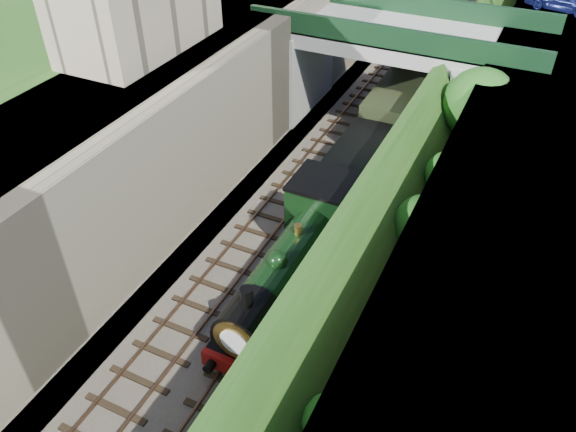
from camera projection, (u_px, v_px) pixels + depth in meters
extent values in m
cube|color=#473F38|center=(362.00, 155.00, 32.25)|extent=(10.00, 90.00, 0.20)
cube|color=#756B56|center=(275.00, 82.00, 32.02)|extent=(1.00, 90.00, 7.00)
cube|color=#262628|center=(223.00, 71.00, 33.20)|extent=(6.00, 90.00, 7.00)
cube|color=#262628|center=(552.00, 147.00, 27.16)|extent=(8.00, 90.00, 6.25)
cube|color=#1E4714|center=(457.00, 134.00, 28.95)|extent=(4.02, 90.00, 6.36)
sphere|color=#194C14|center=(333.00, 424.00, 14.74)|extent=(1.69, 1.69, 1.69)
sphere|color=#194C14|center=(363.00, 323.00, 18.98)|extent=(1.68, 1.68, 1.68)
sphere|color=#194C14|center=(351.00, 305.00, 22.09)|extent=(1.31, 1.31, 1.31)
sphere|color=#194C14|center=(424.00, 225.00, 21.30)|extent=(2.36, 2.36, 2.36)
sphere|color=#194C14|center=(449.00, 174.00, 23.65)|extent=(2.04, 2.04, 2.04)
sphere|color=#194C14|center=(435.00, 163.00, 28.14)|extent=(1.33, 1.33, 1.33)
sphere|color=#194C14|center=(457.00, 133.00, 28.55)|extent=(1.81, 1.81, 1.81)
sphere|color=#194C14|center=(474.00, 106.00, 29.83)|extent=(1.21, 1.21, 1.21)
sphere|color=#194C14|center=(479.00, 86.00, 33.22)|extent=(1.83, 1.83, 1.83)
sphere|color=#194C14|center=(497.00, 56.00, 35.47)|extent=(1.88, 1.88, 1.88)
sphere|color=#194C14|center=(517.00, 29.00, 36.22)|extent=(2.29, 2.29, 2.29)
sphere|color=#194C14|center=(505.00, 32.00, 40.27)|extent=(1.86, 1.86, 1.86)
sphere|color=#194C14|center=(532.00, 0.00, 40.15)|extent=(1.25, 1.25, 1.25)
cube|color=black|center=(329.00, 145.00, 32.84)|extent=(2.50, 90.00, 0.07)
cube|color=brown|center=(318.00, 141.00, 33.03)|extent=(0.08, 90.00, 0.14)
cube|color=brown|center=(341.00, 147.00, 32.54)|extent=(0.08, 90.00, 0.14)
cube|color=black|center=(382.00, 158.00, 31.76)|extent=(2.50, 90.00, 0.07)
cube|color=brown|center=(370.00, 154.00, 31.94)|extent=(0.08, 90.00, 0.14)
cube|color=brown|center=(394.00, 159.00, 31.45)|extent=(0.08, 90.00, 0.14)
cube|color=gray|center=(402.00, 38.00, 31.46)|extent=(16.00, 6.00, 0.90)
cube|color=#14371C|center=(389.00, 38.00, 28.85)|extent=(16.00, 0.30, 1.20)
cube|color=#14371C|center=(418.00, 6.00, 32.90)|extent=(16.00, 0.30, 1.20)
cube|color=gray|center=(304.00, 67.00, 35.26)|extent=(1.40, 6.40, 5.70)
cube|color=gray|center=(477.00, 101.00, 31.63)|extent=(2.40, 6.40, 5.70)
cube|color=gray|center=(137.00, 5.00, 25.72)|extent=(4.00, 8.00, 4.00)
cylinder|color=black|center=(469.00, 151.00, 28.60)|extent=(0.30, 0.30, 4.40)
sphere|color=#194C14|center=(480.00, 105.00, 26.99)|extent=(3.60, 3.60, 3.60)
sphere|color=#194C14|center=(490.00, 111.00, 27.76)|extent=(2.40, 2.40, 2.40)
cube|color=black|center=(287.00, 300.00, 22.77)|extent=(2.40, 8.40, 0.60)
cube|color=black|center=(297.00, 275.00, 23.14)|extent=(2.70, 10.00, 0.35)
cube|color=maroon|center=(236.00, 369.00, 19.58)|extent=(2.70, 0.25, 0.70)
cylinder|color=black|center=(289.00, 264.00, 21.77)|extent=(1.90, 5.60, 1.90)
cylinder|color=black|center=(248.00, 323.00, 19.42)|extent=(1.96, 1.80, 1.96)
cylinder|color=white|center=(234.00, 343.00, 18.73)|extent=(1.10, 0.05, 1.10)
cylinder|color=black|center=(247.00, 298.00, 18.68)|extent=(0.44, 0.44, 0.90)
sphere|color=black|center=(277.00, 261.00, 20.44)|extent=(0.76, 0.76, 0.76)
cylinder|color=#A57F33|center=(298.00, 230.00, 21.66)|extent=(0.32, 0.32, 0.50)
cube|color=black|center=(325.00, 210.00, 24.23)|extent=(2.75, 2.40, 2.80)
cube|color=black|center=(326.00, 182.00, 23.33)|extent=(2.85, 2.50, 0.15)
cube|color=black|center=(227.00, 329.00, 21.13)|extent=(0.60, 1.40, 0.90)
cube|color=black|center=(287.00, 352.00, 20.28)|extent=(0.60, 1.40, 0.90)
cube|color=black|center=(356.00, 194.00, 28.62)|extent=(2.30, 6.00, 0.50)
cube|color=black|center=(357.00, 190.00, 28.46)|extent=(2.60, 6.00, 0.50)
cube|color=black|center=(359.00, 171.00, 27.72)|extent=(2.70, 6.00, 2.40)
cube|color=black|center=(361.00, 149.00, 26.95)|extent=(2.50, 5.60, 0.20)
cube|color=black|center=(421.00, 96.00, 37.59)|extent=(2.30, 17.00, 0.40)
cube|color=black|center=(422.00, 92.00, 37.44)|extent=(2.50, 17.00, 0.50)
cube|color=black|center=(425.00, 71.00, 36.51)|extent=(2.80, 18.00, 2.70)
cube|color=slate|center=(428.00, 49.00, 35.59)|extent=(2.90, 18.00, 0.50)
cube|color=black|center=(475.00, 12.00, 50.94)|extent=(2.30, 17.00, 0.40)
cube|color=black|center=(476.00, 9.00, 50.78)|extent=(2.50, 17.00, 0.50)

